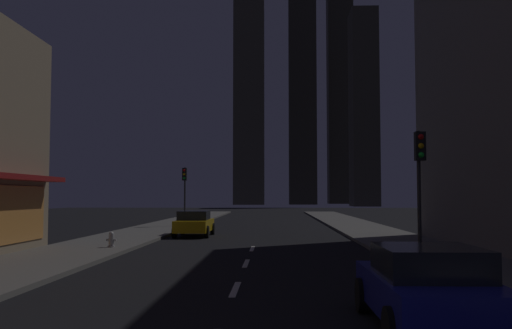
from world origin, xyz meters
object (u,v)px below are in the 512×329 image
Objects in this scene: traffic_light_far_left at (185,183)px; car_parked_far at (194,223)px; fire_hydrant_far_left at (111,240)px; traffic_light_near_right at (420,167)px; car_parked_near at (427,287)px.

car_parked_far is at bearing -76.77° from traffic_light_far_left.
car_parked_far is 8.59m from fire_hydrant_far_left.
traffic_light_near_right is (11.40, -5.80, 2.74)m from fire_hydrant_far_left.
traffic_light_near_right is at bearing -26.98° from fire_hydrant_far_left.
traffic_light_near_right is 1.00× the size of traffic_light_far_left.
car_parked_near and car_parked_far have the same top height.
car_parked_near is 16.44m from fire_hydrant_far_left.
traffic_light_far_left reaches higher than car_parked_far.
traffic_light_far_left reaches higher than fire_hydrant_far_left.
traffic_light_near_right is at bearing 75.98° from car_parked_near.
traffic_light_near_right reaches higher than car_parked_near.
car_parked_far is 1.01× the size of traffic_light_far_left.
traffic_light_near_right is (9.10, -14.07, 2.45)m from car_parked_far.
traffic_light_near_right is 24.73m from traffic_light_far_left.
traffic_light_far_left is (-11.00, 22.15, 0.00)m from traffic_light_near_right.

